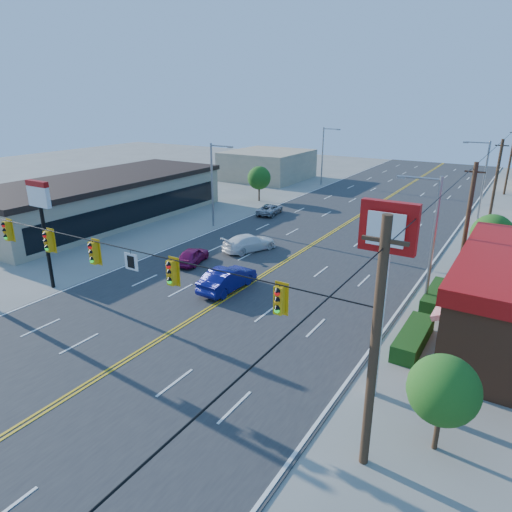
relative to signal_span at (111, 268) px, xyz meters
The scene contains 21 objects.
ground 4.89m from the signal_span, ahead, with size 160.00×160.00×0.00m, color gray.
road 20.58m from the signal_span, 89.66° to the left, with size 20.00×120.00×0.06m, color #2D2D30.
signal_span is the anchor object (origin of this frame).
kfc_pylon 11.87m from the signal_span, 19.78° to the left, with size 2.20×0.36×8.50m.
strip_mall 28.46m from the signal_span, 140.56° to the left, with size 10.40×26.40×4.40m.
pizza_hut_sign 11.60m from the signal_span, 159.81° to the left, with size 1.90×0.30×6.85m.
streetlight_se 17.76m from the signal_span, 52.06° to the left, with size 2.55×0.25×8.00m.
streetlight_ne 39.54m from the signal_span, 73.98° to the left, with size 2.55×0.25×8.00m.
streetlight_sw 24.46m from the signal_span, 115.88° to the left, with size 2.55×0.25×8.00m.
streetlight_nw 49.17m from the signal_span, 102.54° to the left, with size 2.55×0.25×8.00m.
utility_pole_near 21.82m from the signal_span, 55.61° to the left, with size 0.28×0.28×8.40m, color #47301E.
utility_pole_mid 38.06m from the signal_span, 71.11° to the left, with size 0.28×0.28×8.40m, color #47301E.
utility_pole_far 55.39m from the signal_span, 77.15° to the left, with size 0.28×0.28×8.40m, color #47301E.
tree_kfc_rear 25.95m from the signal_span, 58.24° to the left, with size 2.94×2.94×4.41m.
tree_kfc_front 14.46m from the signal_span, ahead, with size 2.52×2.52×3.78m.
tree_west 36.42m from the signal_span, 110.75° to the left, with size 2.80×2.80×4.20m.
bld_west_far 52.03m from the signal_span, 112.50° to the left, with size 11.00×12.00×4.20m, color tan.
car_magenta 14.41m from the signal_span, 114.74° to the left, with size 1.43×3.57×1.21m, color #830E49.
car_blue 10.61m from the signal_span, 93.40° to the left, with size 1.63×4.66×1.54m, color navy.
car_white 18.20m from the signal_span, 101.98° to the left, with size 1.91×4.69×1.36m, color white.
car_silver 30.24m from the signal_span, 106.15° to the left, with size 1.87×4.05×1.12m, color #AEAEB3.
Camera 1 is at (15.47, -12.87, 12.25)m, focal length 32.00 mm.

